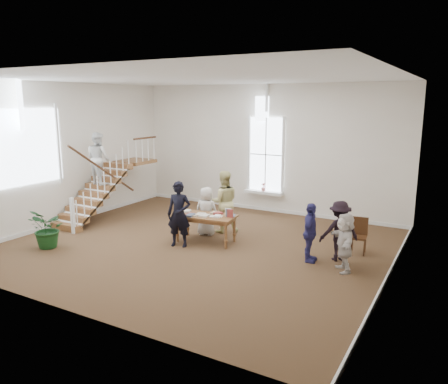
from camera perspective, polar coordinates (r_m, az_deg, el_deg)
The scene contains 12 objects.
ground at distance 12.21m, azimuth -3.31°, elevation -6.91°, with size 10.00×10.00×0.00m, color #4C321D.
room_shell at distance 15.84m, azimuth 5.29°, elevation -1.07°, with size 10.49×10.00×10.00m.
staircase at distance 15.09m, azimuth -15.83°, elevation 2.61°, with size 1.10×4.10×2.92m.
library_table at distance 12.25m, azimuth -2.42°, elevation -3.41°, with size 1.76×1.03×0.85m.
police_officer at distance 11.92m, azimuth -5.90°, elevation -2.90°, with size 0.66×0.43×1.80m, color black.
elderly_woman at distance 12.92m, azimuth -2.31°, elevation -2.51°, with size 0.71×0.46×1.45m, color beige.
person_yellow at distance 13.13m, azimuth -0.06°, elevation -1.29°, with size 0.91×0.71×1.88m, color #D4CC84.
woman_cluster_a at distance 10.97m, azimuth 11.17°, elevation -5.24°, with size 0.87×0.36×1.48m, color navy.
woman_cluster_b at distance 11.22m, azimuth 14.83°, elevation -4.94°, with size 0.98×0.56×1.52m, color black.
woman_cluster_c at distance 10.56m, azimuth 15.48°, elevation -6.35°, with size 1.30×0.41×1.40m, color beige.
floor_plant at distance 12.71m, azimuth -21.99°, elevation -4.46°, with size 0.98×0.85×1.09m, color #133C16.
side_chair at distance 11.99m, azimuth 17.24°, elevation -5.18°, with size 0.45×0.45×0.94m.
Camera 1 is at (6.29, -9.71, 3.91)m, focal length 35.00 mm.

